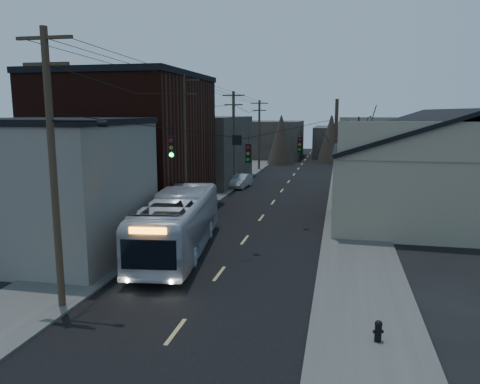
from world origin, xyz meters
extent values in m
plane|color=black|center=(0.00, 0.00, 0.00)|extent=(160.00, 160.00, 0.00)
cube|color=black|center=(0.00, 30.00, 0.01)|extent=(9.00, 110.00, 0.02)
cube|color=#474744|center=(-6.50, 30.00, 0.06)|extent=(4.00, 110.00, 0.12)
cube|color=#474744|center=(6.50, 30.00, 0.06)|extent=(4.00, 110.00, 0.12)
cube|color=slate|center=(-9.00, 9.00, 3.50)|extent=(8.00, 8.00, 7.00)
cube|color=black|center=(-10.00, 20.00, 5.00)|extent=(10.00, 12.00, 10.00)
cube|color=#322E28|center=(-9.50, 36.00, 3.50)|extent=(9.00, 14.00, 7.00)
cube|color=gray|center=(13.00, 25.00, 2.50)|extent=(16.00, 20.00, 5.00)
cube|color=black|center=(9.00, 25.00, 6.30)|extent=(8.16, 20.60, 2.86)
cube|color=#322E28|center=(-6.00, 65.00, 3.00)|extent=(10.00, 12.00, 6.00)
cube|color=#322E28|center=(7.00, 70.00, 2.50)|extent=(12.00, 14.00, 5.00)
cone|color=black|center=(6.50, 20.00, 3.60)|extent=(0.40, 0.40, 7.20)
cylinder|color=#382B1E|center=(-5.00, 3.00, 5.25)|extent=(0.28, 0.28, 10.50)
cube|color=#382B1E|center=(-5.00, 3.00, 10.10)|extent=(2.20, 0.12, 0.12)
cylinder|color=#382B1E|center=(-5.00, 18.00, 5.00)|extent=(0.28, 0.28, 10.00)
cube|color=#382B1E|center=(-5.00, 18.00, 9.60)|extent=(2.20, 0.12, 0.12)
cylinder|color=#382B1E|center=(-5.00, 33.00, 4.75)|extent=(0.28, 0.28, 9.50)
cube|color=#382B1E|center=(-5.00, 33.00, 9.10)|extent=(2.20, 0.12, 0.12)
cylinder|color=#382B1E|center=(-5.00, 48.00, 4.50)|extent=(0.28, 0.28, 9.00)
cube|color=#382B1E|center=(-5.00, 48.00, 8.60)|extent=(2.20, 0.12, 0.12)
cylinder|color=#382B1E|center=(5.00, 25.00, 4.25)|extent=(0.28, 0.28, 8.50)
cube|color=black|center=(-2.00, 7.50, 5.95)|extent=(0.28, 0.20, 1.00)
cube|color=black|center=(0.60, 12.00, 5.35)|extent=(0.28, 0.20, 1.00)
cube|color=black|center=(2.80, 18.00, 5.45)|extent=(0.28, 0.20, 1.00)
imported|color=silver|center=(-3.00, 10.82, 1.62)|extent=(4.18, 11.88, 3.24)
imported|color=#AFB2B7|center=(-4.30, 33.05, 0.67)|extent=(1.83, 4.19, 1.34)
cylinder|color=black|center=(6.78, 2.54, 0.40)|extent=(0.23, 0.23, 0.57)
sphere|color=black|center=(6.78, 2.54, 0.72)|extent=(0.25, 0.25, 0.25)
cylinder|color=black|center=(6.78, 2.54, 0.45)|extent=(0.35, 0.20, 0.11)
camera|label=1|loc=(5.35, -12.32, 7.52)|focal=35.00mm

